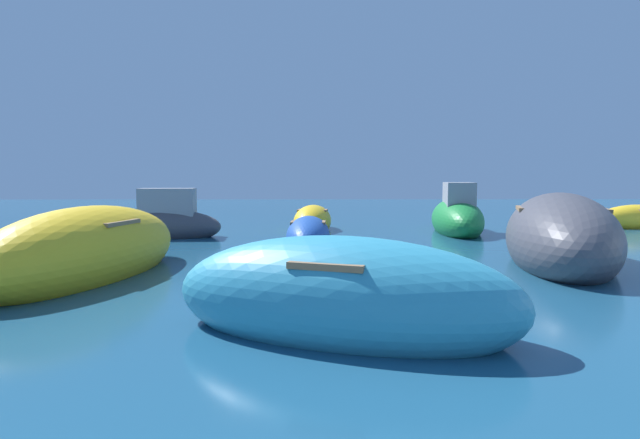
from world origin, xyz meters
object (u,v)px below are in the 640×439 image
moored_boat_4 (457,218)px  moored_boat_9 (313,221)px  moored_boat_2 (159,223)px  moored_boat_1 (560,238)px  moored_boat_7 (308,235)px  moored_boat_5 (89,251)px  moored_boat_0 (341,299)px  moored_boat_8 (637,219)px

moored_boat_4 → moored_boat_9: (-5.23, 0.62, -0.18)m
moored_boat_4 → moored_boat_2: bearing=106.6°
moored_boat_1 → moored_boat_7: bearing=-98.8°
moored_boat_2 → moored_boat_9: size_ratio=1.21×
moored_boat_9 → moored_boat_5: bearing=-19.7°
moored_boat_0 → moored_boat_2: size_ratio=1.17×
moored_boat_1 → moored_boat_8: bearing=157.6°
moored_boat_4 → moored_boat_7: (-5.35, -3.74, -0.20)m
moored_boat_5 → moored_boat_8: bearing=130.1°
moored_boat_4 → moored_boat_9: moored_boat_4 is taller
moored_boat_2 → moored_boat_8: bearing=-173.2°
moored_boat_7 → moored_boat_9: (0.12, 4.36, 0.03)m
moored_boat_9 → moored_boat_2: bearing=-60.1°
moored_boat_0 → moored_boat_4: (4.84, 11.94, 0.07)m
moored_boat_4 → moored_boat_7: size_ratio=1.49×
moored_boat_2 → moored_boat_4: (10.29, 1.50, 0.05)m
moored_boat_8 → moored_boat_9: (-12.73, -0.84, 0.01)m
moored_boat_1 → moored_boat_8: 10.77m
moored_boat_2 → moored_boat_8: 18.04m
moored_boat_0 → moored_boat_9: moored_boat_0 is taller
moored_boat_1 → moored_boat_5: moored_boat_1 is taller
moored_boat_4 → moored_boat_9: bearing=91.6°
moored_boat_9 → moored_boat_1: bearing=45.2°
moored_boat_4 → moored_boat_5: bearing=138.4°
moored_boat_5 → moored_boat_2: bearing=-164.0°
moored_boat_0 → moored_boat_8: moored_boat_0 is taller
moored_boat_1 → moored_boat_4: (-0.50, 6.72, -0.07)m
moored_boat_7 → moored_boat_8: (12.85, 5.20, 0.01)m
moored_boat_2 → moored_boat_5: moored_boat_2 is taller
moored_boat_0 → moored_boat_2: bearing=137.2°
moored_boat_9 → moored_boat_0: bearing=9.0°
moored_boat_7 → moored_boat_4: bearing=-53.0°
moored_boat_1 → moored_boat_9: size_ratio=1.87×
moored_boat_1 → moored_boat_2: bearing=-97.6°
moored_boat_0 → moored_boat_8: size_ratio=1.29×
moored_boat_1 → moored_boat_4: 6.73m
moored_boat_9 → moored_boat_7: bearing=5.7°
moored_boat_2 → moored_boat_9: moored_boat_2 is taller
moored_boat_0 → moored_boat_5: moored_boat_5 is taller
moored_boat_4 → moored_boat_5: size_ratio=0.90×
moored_boat_0 → moored_boat_5: bearing=161.8°
moored_boat_1 → moored_boat_4: moored_boat_4 is taller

